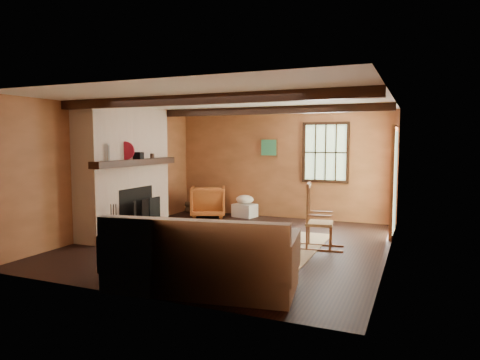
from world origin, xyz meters
The scene contains 10 objects.
ground centered at (0.00, 0.00, 0.00)m, with size 5.50×5.50×0.00m, color black.
room_envelope centered at (0.22, 0.26, 1.63)m, with size 5.02×5.52×2.44m.
fireplace centered at (-2.23, 0.00, 1.10)m, with size 1.02×2.30×2.40m.
rug centered at (0.20, -0.20, 0.00)m, with size 2.50×3.00×0.01m, color tan.
rocking_chair centered at (1.39, 0.21, 0.45)m, with size 0.83×0.51×1.07m.
sofa centered at (0.59, -2.25, 0.32)m, with size 2.34×1.33×0.90m.
firewood_pile centered at (-2.03, 2.52, 0.13)m, with size 0.72×0.13×0.26m.
laundry_basket centered at (-0.79, 2.45, 0.15)m, with size 0.50×0.38×0.30m, color silver.
basket_pillow centered at (-0.79, 2.45, 0.40)m, with size 0.42×0.33×0.21m, color silver.
armchair centered at (-1.56, 2.10, 0.36)m, with size 0.77×0.79×0.72m, color #BF6026.
Camera 1 is at (2.90, -6.60, 1.74)m, focal length 32.00 mm.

